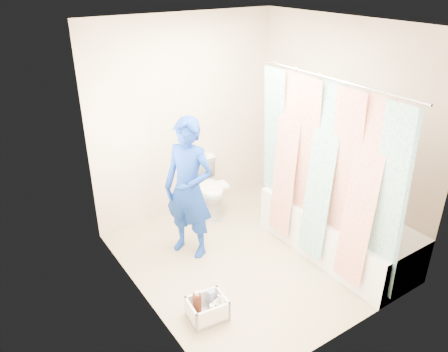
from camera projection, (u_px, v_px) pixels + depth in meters
floor at (250, 257)px, 4.71m from camera, size 2.60×2.60×0.00m
ceiling at (257, 24)px, 3.66m from camera, size 2.40×2.60×0.02m
wall_back at (186, 119)px, 5.15m from camera, size 2.40×0.02×2.40m
wall_front at (360, 213)px, 3.21m from camera, size 2.40×0.02×2.40m
wall_left at (136, 187)px, 3.58m from camera, size 0.02×2.60×2.40m
wall_right at (340, 131)px, 4.78m from camera, size 0.02×2.60×2.40m
bathtub at (337, 230)px, 4.70m from camera, size 0.70×1.75×0.50m
curtain_rod at (332, 79)px, 3.80m from camera, size 0.02×1.90×0.02m
shower_curtain at (322, 175)px, 4.20m from camera, size 0.06×1.75×1.80m
toilet at (208, 187)px, 5.44m from camera, size 0.50×0.73×0.69m
tank_lid at (211, 187)px, 5.32m from camera, size 0.45×0.26×0.03m
tank_internals at (199, 158)px, 5.43m from camera, size 0.17×0.06×0.22m
plumber at (189, 189)px, 4.49m from camera, size 0.59×0.66×1.53m
cleaning_caddy at (208, 309)px, 3.87m from camera, size 0.36×0.30×0.25m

